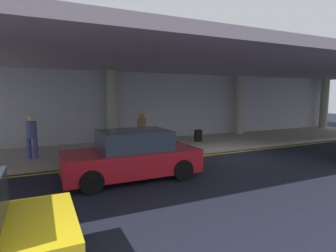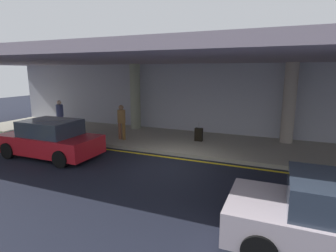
% 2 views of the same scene
% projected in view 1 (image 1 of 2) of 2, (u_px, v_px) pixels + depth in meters
% --- Properties ---
extents(ground_plane, '(60.00, 60.00, 0.00)m').
position_uv_depth(ground_plane, '(235.00, 157.00, 11.39)').
color(ground_plane, black).
extents(sidewalk, '(26.00, 4.20, 0.15)m').
position_uv_depth(sidewalk, '(196.00, 143.00, 14.17)').
color(sidewalk, '#A19B8A').
rests_on(sidewalk, ground).
extents(lane_stripe_yellow, '(26.00, 0.14, 0.01)m').
position_uv_depth(lane_stripe_yellow, '(224.00, 153.00, 12.05)').
color(lane_stripe_yellow, yellow).
rests_on(lane_stripe_yellow, ground).
extents(support_column_far_left, '(0.57, 0.57, 3.65)m').
position_uv_depth(support_column_far_left, '(112.00, 107.00, 13.59)').
color(support_column_far_left, '#9A9F84').
rests_on(support_column_far_left, sidewalk).
extents(support_column_left_mid, '(0.57, 0.57, 3.65)m').
position_uv_depth(support_column_left_mid, '(239.00, 105.00, 16.97)').
color(support_column_left_mid, '#A6998C').
rests_on(support_column_left_mid, sidewalk).
extents(support_column_center, '(0.57, 0.57, 3.65)m').
position_uv_depth(support_column_center, '(324.00, 103.00, 20.36)').
color(support_column_center, '#9E9B82').
rests_on(support_column_center, sidewalk).
extents(ceiling_overhang, '(28.00, 13.20, 0.30)m').
position_uv_depth(ceiling_overhang, '(202.00, 67.00, 13.28)').
color(ceiling_overhang, '#9A8A9A').
rests_on(ceiling_overhang, support_column_far_left).
extents(terminal_back_wall, '(26.00, 0.30, 3.80)m').
position_uv_depth(terminal_back_wall, '(177.00, 107.00, 15.98)').
color(terminal_back_wall, '#AAACB9').
rests_on(terminal_back_wall, ground).
extents(car_red, '(4.10, 1.92, 1.50)m').
position_uv_depth(car_red, '(132.00, 156.00, 8.40)').
color(car_red, '#B31721').
rests_on(car_red, ground).
extents(traveler_with_luggage, '(0.38, 0.38, 1.68)m').
position_uv_depth(traveler_with_luggage, '(142.00, 129.00, 11.70)').
color(traveler_with_luggage, brown).
rests_on(traveler_with_luggage, sidewalk).
extents(person_waiting_for_ride, '(0.38, 0.38, 1.68)m').
position_uv_depth(person_waiting_for_ride, '(32.00, 134.00, 10.28)').
color(person_waiting_for_ride, '#3E458B').
rests_on(person_waiting_for_ride, sidewalk).
extents(suitcase_upright_primary, '(0.36, 0.22, 0.90)m').
position_uv_depth(suitcase_upright_primary, '(198.00, 136.00, 14.28)').
color(suitcase_upright_primary, black).
rests_on(suitcase_upright_primary, sidewalk).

